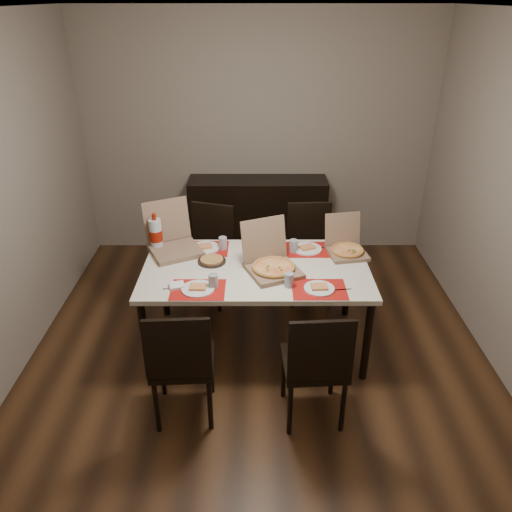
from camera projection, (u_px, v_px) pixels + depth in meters
name	position (u px, v px, depth m)	size (l,w,h in m)	color
ground	(259.00, 351.00, 4.24)	(3.80, 4.00, 0.02)	#462915
room_walls	(259.00, 134.00, 3.81)	(3.84, 4.02, 2.62)	gray
sideboard	(258.00, 218.00, 5.60)	(1.50, 0.40, 0.90)	black
dining_table	(256.00, 274.00, 4.01)	(1.80, 1.00, 0.75)	beige
chair_near_left	(181.00, 361.00, 3.32)	(0.44, 0.44, 0.93)	black
chair_near_right	(316.00, 363.00, 3.30)	(0.45, 0.45, 0.93)	black
chair_far_left	(210.00, 249.00, 4.79)	(0.52, 0.52, 0.93)	black
chair_far_right	(310.00, 248.00, 4.81)	(0.44, 0.44, 0.93)	black
setting_near_left	(200.00, 287.00, 3.67)	(0.46, 0.30, 0.11)	red
setting_near_right	(310.00, 286.00, 3.67)	(0.50, 0.30, 0.11)	red
setting_far_left	(207.00, 247.00, 4.25)	(0.50, 0.30, 0.11)	red
setting_far_right	(303.00, 248.00, 4.22)	(0.47, 0.30, 0.11)	red
napkin_loose	(274.00, 267.00, 3.96)	(0.12, 0.11, 0.02)	white
pizza_box_center	(272.00, 264.00, 3.89)	(0.51, 0.53, 0.38)	#7D5F48
pizza_box_right	(346.00, 248.00, 4.16)	(0.36, 0.39, 0.31)	#7D5F48
pizza_box_left	(174.00, 244.00, 4.21)	(0.54, 0.56, 0.40)	#7D5F48
faina_plate	(212.00, 260.00, 4.04)	(0.23, 0.23, 0.03)	black
dip_bowl	(273.00, 254.00, 4.14)	(0.12, 0.12, 0.03)	white
soda_bottle	(156.00, 235.00, 4.19)	(0.11, 0.11, 0.33)	silver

